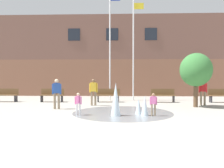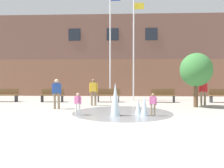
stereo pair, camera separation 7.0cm
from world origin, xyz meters
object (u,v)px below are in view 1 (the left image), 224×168
object	(u,v)px
park_bench_far_right	(221,95)
street_tree_near_building	(196,70)
park_bench_under_right_flagpole	(108,95)
child_in_fountain	(153,103)
park_bench_near_trashcan	(163,95)
adult_watching	(203,90)
adult_near_bench	(57,91)
child_running	(78,102)
flagpole_right	(134,46)
flagpole_left	(110,42)
teen_by_trashcan	(93,90)
park_bench_left_of_flagpoles	(6,95)
park_bench_center	(52,95)

from	to	relation	value
park_bench_far_right	street_tree_near_building	xyz separation A→B (m)	(-2.53, -2.47, 1.61)
street_tree_near_building	park_bench_under_right_flagpole	bearing A→B (deg)	154.13
park_bench_far_right	child_in_fountain	distance (m)	7.72
park_bench_near_trashcan	adult_watching	distance (m)	2.68
park_bench_far_right	adult_near_bench	xyz separation A→B (m)	(-10.16, -3.56, 0.45)
park_bench_far_right	child_running	xyz separation A→B (m)	(-8.65, -5.45, 0.10)
flagpole_right	street_tree_near_building	bearing A→B (deg)	-47.98
child_running	park_bench_near_trashcan	bearing A→B (deg)	150.12
child_running	flagpole_left	xyz separation A→B (m)	(1.12, 6.61, 3.75)
adult_near_bench	teen_by_trashcan	xyz separation A→B (m)	(1.76, 1.58, 0.00)
park_bench_left_of_flagpoles	flagpole_left	size ratio (longest dim) A/B	0.20
flagpole_left	flagpole_right	world-z (taller)	flagpole_left
teen_by_trashcan	park_bench_near_trashcan	bearing A→B (deg)	25.39
park_bench_near_trashcan	child_in_fountain	world-z (taller)	child_in_fountain
park_bench_under_right_flagpole	adult_watching	world-z (taller)	adult_watching
park_bench_left_of_flagpoles	park_bench_far_right	size ratio (longest dim) A/B	1.00
child_running	flagpole_right	world-z (taller)	flagpole_right
park_bench_under_right_flagpole	park_bench_far_right	world-z (taller)	same
child_running	teen_by_trashcan	bearing A→B (deg)	-172.72
park_bench_center	adult_near_bench	bearing A→B (deg)	-68.95
park_bench_under_right_flagpole	flagpole_right	xyz separation A→B (m)	(1.81, 1.17, 3.53)
park_bench_center	flagpole_right	xyz separation A→B (m)	(5.70, 1.25, 3.53)
park_bench_far_right	adult_watching	size ratio (longest dim) A/B	1.01
child_in_fountain	adult_watching	bearing A→B (deg)	55.82
park_bench_under_right_flagpole	park_bench_near_trashcan	world-z (taller)	same
adult_near_bench	child_running	size ratio (longest dim) A/B	1.61
adult_watching	flagpole_left	xyz separation A→B (m)	(-5.70, 2.86, 3.40)
child_running	park_bench_under_right_flagpole	bearing A→B (deg)	-179.40
adult_near_bench	flagpole_right	distance (m)	7.13
park_bench_near_trashcan	street_tree_near_building	bearing A→B (deg)	-60.84
adult_near_bench	park_bench_center	bearing A→B (deg)	-91.00
park_bench_center	adult_watching	xyz separation A→B (m)	(9.67, -1.61, 0.45)
park_bench_left_of_flagpoles	child_running	world-z (taller)	child_running
flagpole_right	teen_by_trashcan	bearing A→B (deg)	-129.56
child_in_fountain	adult_watching	distance (m)	5.25
park_bench_under_right_flagpole	teen_by_trashcan	size ratio (longest dim) A/B	1.01
park_bench_center	park_bench_far_right	xyz separation A→B (m)	(11.50, 0.08, 0.00)
park_bench_under_right_flagpole	street_tree_near_building	bearing A→B (deg)	-25.87
flagpole_right	street_tree_near_building	xyz separation A→B (m)	(3.28, -3.64, -1.92)
park_bench_near_trashcan	teen_by_trashcan	size ratio (longest dim) A/B	1.01
park_bench_left_of_flagpoles	flagpole_right	world-z (taller)	flagpole_right
park_bench_near_trashcan	flagpole_right	distance (m)	4.19
park_bench_left_of_flagpoles	park_bench_under_right_flagpole	size ratio (longest dim) A/B	1.00
park_bench_near_trashcan	flagpole_right	xyz separation A→B (m)	(-1.92, 1.20, 3.53)
child_running	park_bench_far_right	bearing A→B (deg)	133.64
park_bench_far_right	teen_by_trashcan	distance (m)	8.64
park_bench_under_right_flagpole	adult_watching	bearing A→B (deg)	-16.29
child_running	street_tree_near_building	bearing A→B (deg)	127.37
park_bench_left_of_flagpoles	park_bench_near_trashcan	bearing A→B (deg)	0.42
flagpole_left	park_bench_far_right	bearing A→B (deg)	-8.82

